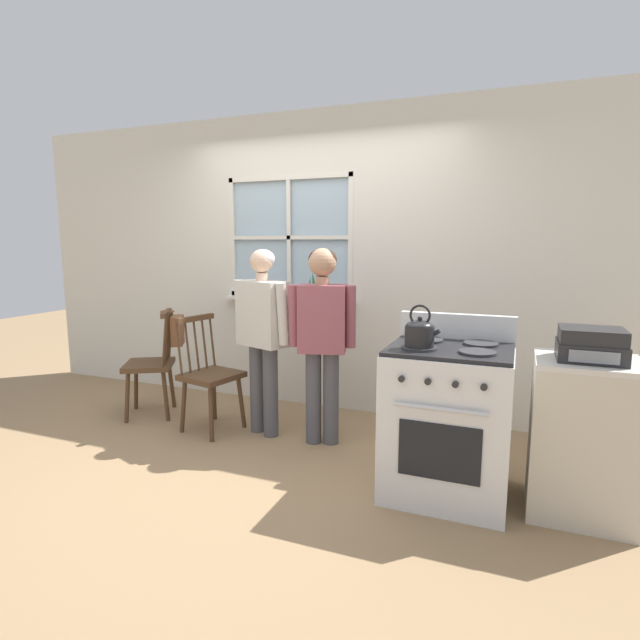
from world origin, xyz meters
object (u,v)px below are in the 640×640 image
Objects in this scene: chair_by_window at (151,366)px; person_elderly_left at (263,326)px; person_teen_center at (322,327)px; potted_plant at (311,292)px; chair_near_wall at (210,376)px; side_counter at (583,437)px; kettle at (420,332)px; handbag at (177,330)px; stove at (448,419)px; stereo at (591,345)px.

chair_by_window is 0.64× the size of person_elderly_left.
person_teen_center reaches higher than potted_plant.
chair_near_wall is at bearing -149.55° from person_elderly_left.
kettle is at bearing -168.50° from side_counter.
handbag is (-1.03, -0.61, -0.32)m from potted_plant.
chair_by_window is 1.00× the size of chair_near_wall.
stove reaches higher than stereo.
potted_plant is at bearing 151.51° from stereo.
person_teen_center is (0.96, 0.08, 0.45)m from chair_near_wall.
stereo is (2.24, -0.41, 0.10)m from person_elderly_left.
person_elderly_left reaches higher than side_counter.
kettle is (2.48, -0.60, 0.57)m from chair_by_window.
stereo is (0.74, 0.03, 0.51)m from stove.
person_elderly_left is (0.45, 0.09, 0.43)m from chair_near_wall.
stereo is at bearing -9.86° from handbag.
person_teen_center reaches higher than stove.
chair_near_wall is 3.61× the size of potted_plant.
person_teen_center reaches higher than stereo.
person_elderly_left is at bearing 163.52° from stove.
person_elderly_left reaches higher than chair_near_wall.
potted_plant is at bearing -20.62° from chair_near_wall.
potted_plant is at bearing 103.36° from person_teen_center.
kettle is 0.94× the size of potted_plant.
stove is 0.74m from side_counter.
person_teen_center is at bearing -5.66° from handbag.
person_teen_center is 1.02m from kettle.
potted_plant is (0.10, 0.75, 0.20)m from person_elderly_left.
kettle is at bearing -92.80° from chair_near_wall.
kettle is at bearing -169.77° from stereo.
handbag reaches higher than side_counter.
chair_by_window is at bearing 93.36° from chair_near_wall.
stereo reaches higher than chair_near_wall.
stereo is at bearing 10.23° from kettle.
person_teen_center is 5.72× the size of potted_plant.
side_counter is at bearing 9.36° from person_elderly_left.
person_teen_center is 1.84m from side_counter.
stove is at bearing -13.47° from handbag.
potted_plant is (-0.41, 0.75, 0.18)m from person_teen_center.
chair_by_window is 3.82× the size of kettle.
potted_plant is (-1.41, 1.20, 0.62)m from stove.
person_teen_center reaches higher than side_counter.
stereo is at bearing -28.42° from person_teen_center.
person_teen_center is at bearing 18.85° from person_elderly_left.
chair_by_window is at bearing -149.44° from potted_plant.
potted_plant is (-1.24, 1.33, 0.07)m from kettle.
person_teen_center is at bearing 59.23° from chair_by_window.
person_elderly_left is at bearing 164.41° from person_teen_center.
side_counter is 0.54m from stereo.
chair_near_wall is 2.78× the size of stereo.
person_teen_center is at bearing 145.53° from kettle.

